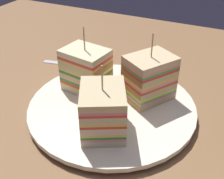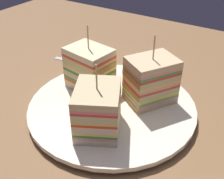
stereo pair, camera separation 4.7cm
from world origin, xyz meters
The scene contains 7 objects.
ground_plane centered at (0.00, 0.00, -0.90)cm, with size 126.24×97.66×1.80cm, color brown.
plate centered at (0.00, 0.00, 0.88)cm, with size 28.91×28.91×1.45cm.
sandwich_wedge_0 centered at (-1.64, 6.50, 5.10)cm, with size 9.35×9.98×11.18cm.
sandwich_wedge_1 centered at (-4.87, -4.63, 5.46)cm, with size 9.26×9.87×12.18cm.
sandwich_wedge_2 centered at (6.29, -2.34, 5.44)cm, with size 8.71×7.02×12.25cm.
chip_pile centered at (1.88, -0.46, 2.17)cm, with size 5.08×6.10×1.73cm.
spoon centered at (11.13, -12.49, 0.41)cm, with size 15.28×5.35×1.00cm.
Camera 1 is at (-16.86, 35.12, 30.15)cm, focal length 44.54 mm.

